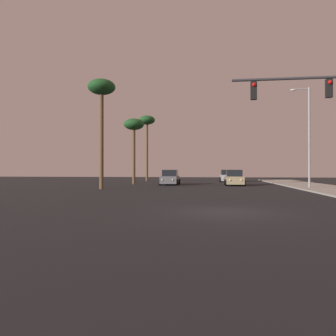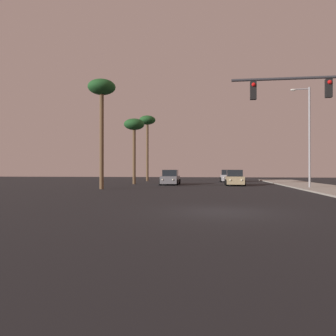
# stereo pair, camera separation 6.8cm
# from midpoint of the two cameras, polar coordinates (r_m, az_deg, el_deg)

# --- Properties ---
(ground_plane) EXTENTS (120.00, 120.00, 0.00)m
(ground_plane) POSITION_cam_midpoint_polar(r_m,az_deg,el_deg) (13.56, 9.51, -7.50)
(ground_plane) COLOR black
(car_grey) EXTENTS (2.04, 4.32, 1.68)m
(car_grey) POSITION_cam_midpoint_polar(r_m,az_deg,el_deg) (36.68, 0.30, -1.75)
(car_grey) COLOR slate
(car_grey) RESTS_ON ground
(car_silver) EXTENTS (2.04, 4.32, 1.68)m
(car_silver) POSITION_cam_midpoint_polar(r_m,az_deg,el_deg) (46.12, 10.19, -1.44)
(car_silver) COLOR #B7B7BC
(car_silver) RESTS_ON ground
(car_tan) EXTENTS (2.04, 4.32, 1.68)m
(car_tan) POSITION_cam_midpoint_polar(r_m,az_deg,el_deg) (35.89, 11.41, -1.78)
(car_tan) COLOR tan
(car_tan) RESTS_ON ground
(street_lamp) EXTENTS (1.74, 0.24, 9.00)m
(street_lamp) POSITION_cam_midpoint_polar(r_m,az_deg,el_deg) (32.15, 23.09, 5.84)
(street_lamp) COLOR #99999E
(street_lamp) RESTS_ON sidewalk_right
(palm_tree_far) EXTENTS (2.40, 2.40, 9.68)m
(palm_tree_far) POSITION_cam_midpoint_polar(r_m,az_deg,el_deg) (48.83, -3.74, 7.63)
(palm_tree_far) COLOR brown
(palm_tree_far) RESTS_ON ground
(palm_tree_mid) EXTENTS (2.40, 2.40, 7.68)m
(palm_tree_mid) POSITION_cam_midpoint_polar(r_m,az_deg,el_deg) (38.82, -6.02, 7.03)
(palm_tree_mid) COLOR brown
(palm_tree_mid) RESTS_ON ground
(palm_tree_near) EXTENTS (2.40, 2.40, 9.57)m
(palm_tree_near) POSITION_cam_midpoint_polar(r_m,az_deg,el_deg) (29.77, -11.57, 12.57)
(palm_tree_near) COLOR brown
(palm_tree_near) RESTS_ON ground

